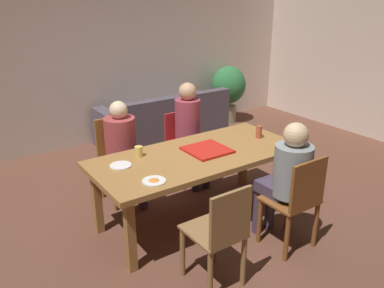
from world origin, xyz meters
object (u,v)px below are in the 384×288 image
Objects in this scene: person_1 at (123,145)px; couch at (164,124)px; dining_table at (198,161)px; drinking_glass_1 at (139,151)px; pizza_box_0 at (207,150)px; potted_plant at (229,88)px; drinking_glass_0 at (259,132)px; plate_1 at (154,181)px; plate_0 at (121,165)px; chair_3 at (220,234)px; person_2 at (190,126)px; person_0 at (287,173)px; chair_2 at (184,143)px; chair_0 at (297,200)px; chair_1 at (118,155)px.

person_1 reaches higher than couch.
drinking_glass_1 is at bearing 152.54° from dining_table.
pizza_box_0 is 3.34m from potted_plant.
person_1 reaches higher than drinking_glass_0.
potted_plant is (3.08, 2.74, -0.12)m from plate_1.
drinking_glass_1 is (0.25, 0.11, 0.05)m from plate_0.
pizza_box_0 reaches higher than dining_table.
person_1 reaches higher than chair_3.
person_2 reaches higher than couch.
drinking_glass_0 is at bearing -123.10° from potted_plant.
plate_0 is at bearing -129.15° from couch.
person_0 is 0.96× the size of person_2.
chair_3 is (-0.88, -1.83, 0.01)m from chair_2.
chair_2 is (0.43, 0.89, -0.19)m from dining_table.
chair_3 is 3.44m from couch.
person_0 is 0.88m from drinking_glass_0.
potted_plant reaches higher than pizza_box_0.
chair_0 is 0.88m from chair_3.
potted_plant is at bearing 40.15° from person_2.
potted_plant is at bearing 35.67° from plate_0.
drinking_glass_0 is at bearing -5.88° from plate_0.
person_2 is at bearing 60.61° from dining_table.
chair_0 is 2.05m from chair_1.
chair_1 is 1.60m from drinking_glass_0.
dining_table is at bearing -177.66° from pizza_box_0.
dining_table is at bearing 118.49° from person_0.
plate_0 is 0.10× the size of couch.
chair_3 is at bearing -87.06° from drinking_glass_1.
person_1 is 1.28× the size of chair_3.
plate_0 is (-0.31, 1.09, 0.26)m from chair_3.
drinking_glass_1 is at bearing -143.48° from potted_plant.
person_0 reaches higher than chair_0.
couch is (0.49, 1.32, -0.20)m from chair_2.
person_0 reaches higher than pizza_box_0.
chair_2 is 2.03m from chair_3.
chair_1 reaches higher than plate_0.
chair_2 is at bearing -1.36° from chair_1.
potted_plant is at bearing 49.63° from chair_3.
person_1 reaches higher than chair_0.
chair_2 is 0.84× the size of potted_plant.
chair_3 is at bearing -117.48° from person_2.
potted_plant is at bearing 36.52° from drinking_glass_1.
pizza_box_0 is (0.57, -0.76, 0.06)m from person_1.
person_2 is 1.93m from chair_3.
person_1 is 5.84× the size of plate_0.
chair_2 is at bearing 90.00° from chair_0.
plate_0 is 1.59m from drinking_glass_0.
person_0 is at bearing -68.57° from pizza_box_0.
chair_3 is at bearing -130.37° from potted_plant.
chair_0 is 8.93× the size of drinking_glass_1.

